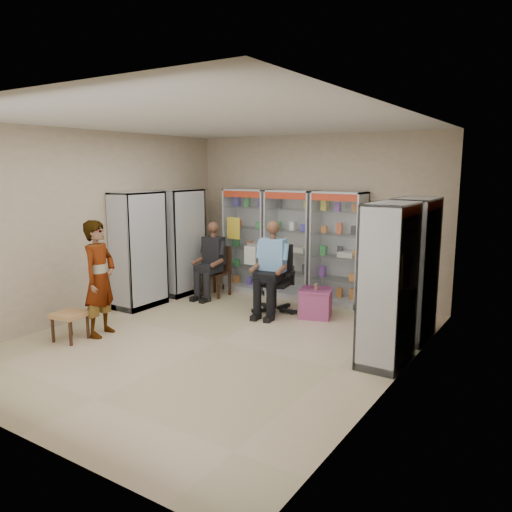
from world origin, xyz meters
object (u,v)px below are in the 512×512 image
Objects in this scene: wooden_chair at (216,272)px; standing_man at (100,278)px; office_chair at (275,279)px; woven_stool_b at (70,326)px; cabinet_back_left at (248,240)px; seated_shopkeeper at (273,270)px; cabinet_right_far at (413,269)px; woven_stool_a at (385,323)px; cabinet_left_far at (181,242)px; cabinet_left_near at (139,250)px; cabinet_back_right at (338,249)px; cabinet_right_near at (388,285)px; cabinet_back_mid at (291,244)px; pink_trunk at (316,303)px.

standing_man is (-0.04, -2.70, 0.37)m from wooden_chair.
office_chair reaches higher than woven_stool_b.
cabinet_back_left is 1.37× the size of seated_shopkeeper.
cabinet_right_far reaches higher than woven_stool_b.
woven_stool_a is 4.15m from standing_man.
cabinet_left_far is 4.22m from woven_stool_a.
woven_stool_a is (4.13, 0.76, -0.80)m from cabinet_left_near.
cabinet_back_left is at bearing 180.00° from cabinet_back_right.
cabinet_right_near is at bearing -88.20° from standing_man.
standing_man is at bearing -132.58° from seated_shopkeeper.
cabinet_back_mid is 5.04× the size of woven_stool_a.
seated_shopkeeper is 2.04m from woven_stool_a.
cabinet_right_far reaches higher than seated_shopkeeper.
cabinet_right_near is at bearing 87.43° from cabinet_left_near.
woven_stool_b is (-0.22, -3.10, -0.27)m from wooden_chair.
cabinet_back_right is 1.00× the size of cabinet_right_near.
cabinet_right_far is at bearing 0.00° from cabinet_right_near.
cabinet_right_near is at bearing -21.64° from wooden_chair.
cabinet_left_near is 2.03m from woven_stool_b.
cabinet_back_left is 1.19× the size of standing_man.
standing_man is at bearing 66.80° from woven_stool_b.
woven_stool_b is (-1.71, -2.76, -0.37)m from office_chair.
cabinet_back_left is 1.70m from seated_shopkeeper.
office_chair is (1.24, -1.08, -0.43)m from cabinet_back_left.
woven_stool_b is (0.46, -1.80, -0.80)m from cabinet_left_near.
office_chair is at bearing 81.09° from seated_shopkeeper.
cabinet_back_mid and cabinet_left_near have the same top height.
office_chair is 2.36× the size of pink_trunk.
cabinet_back_right is 4.57m from woven_stool_b.
wooden_chair is at bearing -161.25° from cabinet_back_right.
standing_man is (-3.82, -2.30, -0.16)m from cabinet_right_far.
cabinet_right_near is 1.19× the size of standing_man.
seated_shopkeeper is 3.57× the size of woven_stool_b.
cabinet_back_right reaches higher than standing_man.
cabinet_back_mid reaches higher than woven_stool_b.
cabinet_left_far is 2.20m from seated_shopkeeper.
wooden_chair reaches higher than pink_trunk.
cabinet_left_near reaches higher than wooden_chair.
office_chair is at bearing 174.34° from woven_stool_a.
cabinet_right_near reaches higher than office_chair.
cabinet_back_left reaches higher than seated_shopkeeper.
pink_trunk is 3.76m from woven_stool_b.
woven_stool_b is (-1.71, -2.71, -0.52)m from seated_shopkeeper.
cabinet_back_mid and cabinet_right_far have the same top height.
cabinet_back_right is at bearing 55.27° from cabinet_right_far.
standing_man is (-0.29, -3.43, -0.16)m from cabinet_back_left.
woven_stool_a is (1.26, -0.32, -0.03)m from pink_trunk.
cabinet_right_far is 1.19× the size of standing_man.
cabinet_left_near is 1.75× the size of office_chair.
cabinet_right_near is 1.29m from woven_stool_a.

